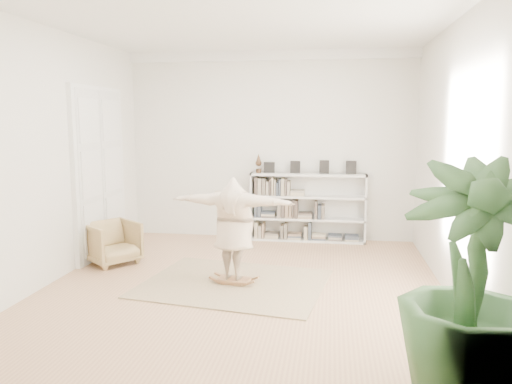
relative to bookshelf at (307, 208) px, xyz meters
The scene contains 9 objects.
floor 2.98m from the bookshelf, 104.79° to the right, with size 6.00×6.00×0.00m, color #AD7D59.
room_shell 2.97m from the bookshelf, behind, with size 6.00×6.00×6.00m.
doors 3.84m from the bookshelf, 156.24° to the right, with size 0.09×1.78×2.92m.
bookshelf is the anchor object (origin of this frame).
armchair 3.66m from the bookshelf, 146.50° to the right, with size 0.73×0.75×0.69m, color tan.
rug 2.96m from the bookshelf, 108.05° to the right, with size 2.50×2.00×0.02m, color tan.
rocker_board 2.95m from the bookshelf, 108.05° to the right, with size 0.50×0.34×0.10m.
person 2.90m from the bookshelf, 108.05° to the right, with size 1.78×0.48×1.45m, color beige.
houseplant 5.60m from the bookshelf, 73.83° to the right, with size 1.13×1.13×2.02m, color #2F562B.
Camera 1 is at (1.17, -6.63, 2.31)m, focal length 35.00 mm.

